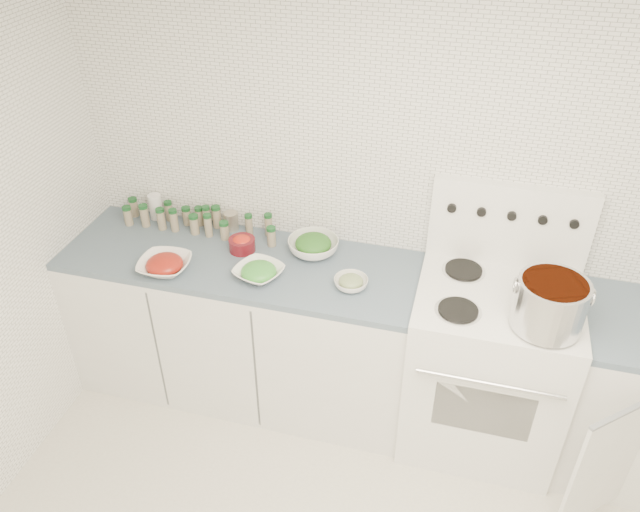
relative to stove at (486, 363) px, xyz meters
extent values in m
cube|color=white|center=(-0.48, 0.32, 0.75)|extent=(3.50, 0.02, 2.50)
cube|color=white|center=(-1.30, 0.00, -0.06)|extent=(1.85, 0.62, 0.86)
cube|color=slate|center=(-1.30, 0.00, 0.39)|extent=(1.85, 0.62, 0.03)
cube|color=white|center=(0.00, -0.01, -0.04)|extent=(0.76, 0.65, 0.92)
cube|color=black|center=(0.00, -0.33, 0.00)|extent=(0.45, 0.01, 0.28)
cylinder|color=silver|center=(0.00, -0.37, 0.22)|extent=(0.65, 0.02, 0.02)
cube|color=white|center=(0.00, -0.01, 0.43)|extent=(0.76, 0.65, 0.01)
cube|color=white|center=(0.00, 0.28, 0.65)|extent=(0.76, 0.06, 0.43)
cylinder|color=silver|center=(-0.18, -0.17, 0.44)|extent=(0.21, 0.21, 0.01)
cylinder|color=black|center=(-0.18, -0.17, 0.45)|extent=(0.18, 0.18, 0.01)
cylinder|color=silver|center=(0.18, -0.17, 0.44)|extent=(0.21, 0.21, 0.01)
cylinder|color=black|center=(0.18, -0.17, 0.45)|extent=(0.18, 0.18, 0.01)
cylinder|color=silver|center=(-0.18, 0.15, 0.44)|extent=(0.21, 0.21, 0.01)
cylinder|color=black|center=(-0.18, 0.15, 0.45)|extent=(0.18, 0.18, 0.01)
cylinder|color=silver|center=(0.18, 0.15, 0.44)|extent=(0.21, 0.21, 0.01)
cylinder|color=black|center=(0.18, 0.15, 0.45)|extent=(0.18, 0.18, 0.01)
cylinder|color=black|center=(-0.28, 0.25, 0.72)|extent=(0.04, 0.02, 0.04)
cylinder|color=black|center=(-0.14, 0.25, 0.72)|extent=(0.04, 0.02, 0.04)
cylinder|color=black|center=(0.00, 0.25, 0.72)|extent=(0.04, 0.02, 0.04)
cylinder|color=black|center=(0.14, 0.25, 0.72)|extent=(0.04, 0.02, 0.04)
cylinder|color=black|center=(0.28, 0.25, 0.72)|extent=(0.04, 0.02, 0.04)
cube|color=white|center=(0.54, -0.44, -0.07)|extent=(0.31, 0.28, 0.70)
cylinder|color=silver|center=(0.19, -0.18, 0.57)|extent=(0.30, 0.30, 0.23)
cylinder|color=orange|center=(0.19, -0.18, 0.67)|extent=(0.27, 0.27, 0.03)
torus|color=silver|center=(0.03, -0.18, 0.63)|extent=(0.01, 0.07, 0.07)
torus|color=silver|center=(0.35, -0.18, 0.63)|extent=(0.01, 0.07, 0.07)
imported|color=white|center=(-1.62, -0.19, 0.43)|extent=(0.28, 0.28, 0.06)
ellipsoid|color=#9F2A0D|center=(-1.62, -0.19, 0.45)|extent=(0.18, 0.18, 0.08)
imported|color=white|center=(-1.15, -0.12, 0.43)|extent=(0.29, 0.29, 0.06)
ellipsoid|color=green|center=(-1.15, -0.12, 0.44)|extent=(0.16, 0.16, 0.07)
imported|color=white|center=(-0.95, 0.15, 0.44)|extent=(0.34, 0.34, 0.08)
ellipsoid|color=#2C611B|center=(-0.95, 0.15, 0.47)|extent=(0.19, 0.19, 0.09)
imported|color=white|center=(-0.69, -0.08, 0.43)|extent=(0.21, 0.21, 0.05)
ellipsoid|color=#385421|center=(-0.69, -0.08, 0.44)|extent=(0.12, 0.12, 0.05)
cylinder|color=#590F16|center=(-1.31, 0.08, 0.44)|extent=(0.14, 0.14, 0.07)
ellipsoid|color=red|center=(-1.31, 0.08, 0.46)|extent=(0.10, 0.10, 0.05)
cylinder|color=white|center=(-1.90, 0.26, 0.48)|extent=(0.08, 0.08, 0.15)
cylinder|color=#ABA291|center=(-1.45, 0.26, 0.45)|extent=(0.09, 0.09, 0.10)
cylinder|color=gray|center=(-2.03, 0.25, 0.45)|extent=(0.05, 0.05, 0.09)
cylinder|color=#15491F|center=(-2.03, 0.25, 0.51)|extent=(0.05, 0.05, 0.02)
cylinder|color=gray|center=(-1.70, 0.25, 0.45)|extent=(0.05, 0.05, 0.09)
cylinder|color=#15491F|center=(-1.70, 0.25, 0.50)|extent=(0.05, 0.05, 0.02)
cylinder|color=gray|center=(-1.82, 0.26, 0.45)|extent=(0.04, 0.04, 0.10)
cylinder|color=#15491F|center=(-1.82, 0.26, 0.51)|extent=(0.05, 0.05, 0.02)
cylinder|color=gray|center=(-1.63, 0.26, 0.45)|extent=(0.04, 0.04, 0.09)
cylinder|color=#15491F|center=(-1.63, 0.26, 0.51)|extent=(0.05, 0.05, 0.02)
cylinder|color=gray|center=(-1.58, 0.24, 0.46)|extent=(0.04, 0.04, 0.12)
cylinder|color=#15491F|center=(-1.58, 0.24, 0.53)|extent=(0.04, 0.04, 0.02)
cylinder|color=gray|center=(-1.53, 0.26, 0.46)|extent=(0.05, 0.05, 0.11)
cylinder|color=#15491F|center=(-1.53, 0.26, 0.52)|extent=(0.05, 0.05, 0.02)
cylinder|color=gray|center=(-1.33, 0.24, 0.45)|extent=(0.04, 0.04, 0.10)
cylinder|color=#15491F|center=(-1.33, 0.24, 0.52)|extent=(0.04, 0.04, 0.02)
cylinder|color=gray|center=(-1.23, 0.26, 0.46)|extent=(0.04, 0.04, 0.11)
cylinder|color=#15491F|center=(-1.23, 0.26, 0.52)|extent=(0.04, 0.04, 0.02)
cylinder|color=gray|center=(-2.02, 0.16, 0.45)|extent=(0.05, 0.05, 0.10)
cylinder|color=#15491F|center=(-2.02, 0.16, 0.51)|extent=(0.05, 0.05, 0.02)
cylinder|color=gray|center=(-1.92, 0.17, 0.46)|extent=(0.05, 0.05, 0.11)
cylinder|color=#15491F|center=(-1.92, 0.17, 0.53)|extent=(0.05, 0.05, 0.02)
cylinder|color=gray|center=(-1.82, 0.16, 0.46)|extent=(0.04, 0.04, 0.11)
cylinder|color=#15491F|center=(-1.82, 0.16, 0.52)|extent=(0.05, 0.05, 0.02)
cylinder|color=gray|center=(-1.74, 0.17, 0.46)|extent=(0.04, 0.04, 0.11)
cylinder|color=#15491F|center=(-1.74, 0.17, 0.53)|extent=(0.05, 0.05, 0.02)
cylinder|color=gray|center=(-1.62, 0.17, 0.45)|extent=(0.05, 0.05, 0.10)
cylinder|color=#15491F|center=(-1.62, 0.17, 0.51)|extent=(0.05, 0.05, 0.02)
cylinder|color=gray|center=(-1.54, 0.17, 0.46)|extent=(0.04, 0.04, 0.12)
cylinder|color=#15491F|center=(-1.54, 0.17, 0.53)|extent=(0.04, 0.04, 0.02)
cylinder|color=gray|center=(-1.44, 0.16, 0.45)|extent=(0.05, 0.05, 0.09)
cylinder|color=#15491F|center=(-1.44, 0.16, 0.50)|extent=(0.05, 0.05, 0.02)
cylinder|color=gray|center=(-1.18, 0.17, 0.45)|extent=(0.05, 0.05, 0.09)
cylinder|color=#15491F|center=(-1.18, 0.17, 0.51)|extent=(0.05, 0.05, 0.02)
camera|label=1|loc=(-0.21, -2.42, 2.24)|focal=35.00mm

